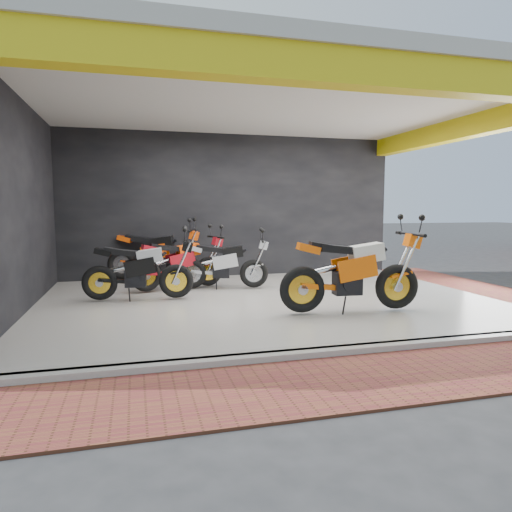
# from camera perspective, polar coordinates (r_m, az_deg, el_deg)

# --- Properties ---
(ground) EXTENTS (80.00, 80.00, 0.00)m
(ground) POSITION_cam_1_polar(r_m,az_deg,el_deg) (6.53, 6.38, -9.54)
(ground) COLOR #2D2D30
(ground) RESTS_ON ground
(showroom_floor) EXTENTS (8.00, 6.00, 0.10)m
(showroom_floor) POSITION_cam_1_polar(r_m,az_deg,el_deg) (8.36, 1.38, -5.69)
(showroom_floor) COLOR beige
(showroom_floor) RESTS_ON ground
(showroom_ceiling) EXTENTS (8.40, 6.40, 0.20)m
(showroom_ceiling) POSITION_cam_1_polar(r_m,az_deg,el_deg) (8.39, 1.45, 18.78)
(showroom_ceiling) COLOR beige
(showroom_ceiling) RESTS_ON corner_column
(back_wall) EXTENTS (8.20, 0.20, 3.50)m
(back_wall) POSITION_cam_1_polar(r_m,az_deg,el_deg) (11.20, -3.08, 6.04)
(back_wall) COLOR black
(back_wall) RESTS_ON ground
(left_wall) EXTENTS (0.20, 6.20, 3.50)m
(left_wall) POSITION_cam_1_polar(r_m,az_deg,el_deg) (8.06, -27.95, 5.34)
(left_wall) COLOR black
(left_wall) RESTS_ON ground
(header_beam_front) EXTENTS (8.40, 0.30, 0.40)m
(header_beam_front) POSITION_cam_1_polar(r_m,az_deg,el_deg) (5.59, 10.82, 22.01)
(header_beam_front) COLOR yellow
(header_beam_front) RESTS_ON corner_column
(header_beam_right) EXTENTS (0.30, 6.40, 0.40)m
(header_beam_right) POSITION_cam_1_polar(r_m,az_deg,el_deg) (10.19, 24.31, 14.27)
(header_beam_right) COLOR yellow
(header_beam_right) RESTS_ON corner_column
(floor_kerb) EXTENTS (8.00, 0.20, 0.10)m
(floor_kerb) POSITION_cam_1_polar(r_m,az_deg,el_deg) (5.62, 10.24, -11.68)
(floor_kerb) COLOR beige
(floor_kerb) RESTS_ON ground
(paver_front) EXTENTS (9.00, 1.40, 0.03)m
(paver_front) POSITION_cam_1_polar(r_m,az_deg,el_deg) (4.98, 14.17, -14.57)
(paver_front) COLOR brown
(paver_front) RESTS_ON ground
(paver_right) EXTENTS (1.40, 7.00, 0.03)m
(paver_right) POSITION_cam_1_polar(r_m,az_deg,el_deg) (10.73, 26.87, -3.92)
(paver_right) COLOR brown
(paver_right) RESTS_ON ground
(moto_hero) EXTENTS (2.50, 1.10, 1.48)m
(moto_hero) POSITION_cam_1_polar(r_m,az_deg,el_deg) (7.65, 17.27, -1.06)
(moto_hero) COLOR #EA5D09
(moto_hero) RESTS_ON showroom_floor
(moto_row_a) EXTENTS (2.14, 1.00, 1.26)m
(moto_row_a) POSITION_cam_1_polar(r_m,az_deg,el_deg) (8.34, -9.97, -1.08)
(moto_row_a) COLOR black
(moto_row_a) RESTS_ON showroom_floor
(moto_row_b) EXTENTS (2.05, 1.10, 1.19)m
(moto_row_b) POSITION_cam_1_polar(r_m,az_deg,el_deg) (9.31, -0.26, -0.48)
(moto_row_b) COLOR #B5B8BD
(moto_row_b) RESTS_ON showroom_floor
(moto_row_c) EXTENTS (2.17, 1.27, 1.25)m
(moto_row_c) POSITION_cam_1_polar(r_m,az_deg,el_deg) (9.56, -5.96, -0.15)
(moto_row_c) COLOR #AC121D
(moto_row_c) RESTS_ON showroom_floor
(moto_row_d) EXTENTS (2.38, 1.45, 1.36)m
(moto_row_d) POSITION_cam_1_polar(r_m,az_deg,el_deg) (10.47, -8.94, 0.67)
(moto_row_d) COLOR #FF510A
(moto_row_d) RESTS_ON showroom_floor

